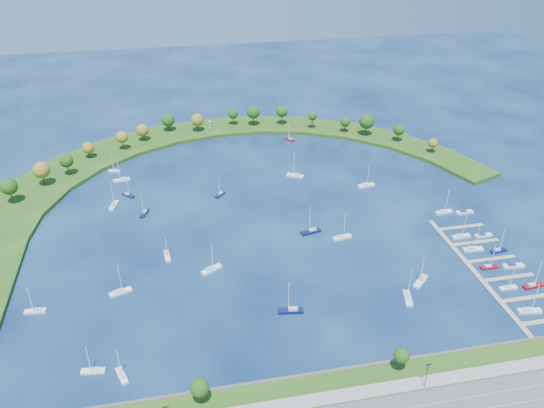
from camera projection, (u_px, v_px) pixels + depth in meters
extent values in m
plane|color=#071840|center=(264.00, 217.00, 266.00)|extent=(700.00, 700.00, 0.00)
cube|color=#474442|center=(322.00, 374.00, 178.48)|extent=(420.00, 1.20, 1.80)
cube|color=gray|center=(331.00, 397.00, 169.18)|extent=(420.00, 5.00, 0.12)
cylinder|color=#382314|center=(200.00, 397.00, 166.12)|extent=(0.56, 0.56, 5.25)
sphere|color=#1C4A12|center=(200.00, 388.00, 164.21)|extent=(6.00, 6.00, 6.00)
cylinder|color=#382314|center=(400.00, 365.00, 177.21)|extent=(0.56, 0.56, 5.60)
sphere|color=#1C4A12|center=(402.00, 356.00, 175.29)|extent=(5.20, 5.20, 5.20)
cylinder|color=black|center=(426.00, 376.00, 170.17)|extent=(0.24, 0.24, 10.00)
cube|color=#204913|center=(21.00, 202.00, 276.99)|extent=(50.23, 54.30, 2.00)
cube|color=#204913|center=(59.00, 176.00, 302.47)|extent=(54.07, 56.09, 2.00)
cube|color=#204913|center=(100.00, 156.00, 325.33)|extent=(55.20, 54.07, 2.00)
cube|color=#204913|center=(144.00, 141.00, 344.23)|extent=(53.65, 48.47, 2.00)
cube|color=#204913|center=(189.00, 132.00, 358.08)|extent=(49.62, 39.75, 2.00)
cube|color=#204913|center=(234.00, 126.00, 366.08)|extent=(44.32, 29.96, 2.00)
cube|color=#204913|center=(280.00, 125.00, 367.76)|extent=(49.49, 38.05, 2.00)
cube|color=#204913|center=(325.00, 128.00, 363.04)|extent=(51.13, 44.12, 2.00)
cube|color=#204913|center=(371.00, 136.00, 352.18)|extent=(49.19, 47.96, 2.00)
cube|color=#204913|center=(415.00, 147.00, 335.81)|extent=(43.90, 49.49, 2.00)
cube|color=#204913|center=(457.00, 165.00, 314.88)|extent=(35.67, 48.74, 2.00)
cylinder|color=#382314|center=(11.00, 196.00, 272.06)|extent=(0.56, 0.56, 7.73)
sphere|color=#1C4A12|center=(9.00, 186.00, 269.28)|extent=(8.55, 8.55, 8.55)
cylinder|color=#382314|center=(43.00, 179.00, 288.72)|extent=(0.56, 0.56, 7.28)
sphere|color=brown|center=(41.00, 170.00, 286.02)|extent=(8.88, 8.88, 8.88)
cylinder|color=#382314|center=(68.00, 169.00, 299.32)|extent=(0.56, 0.56, 7.13)
sphere|color=#1C4A12|center=(66.00, 161.00, 296.80)|extent=(7.46, 7.46, 7.46)
cylinder|color=#382314|center=(89.00, 154.00, 319.18)|extent=(0.56, 0.56, 4.97)
sphere|color=brown|center=(88.00, 148.00, 317.25)|extent=(6.99, 6.99, 6.99)
cylinder|color=#382314|center=(123.00, 144.00, 329.07)|extent=(0.56, 0.56, 6.72)
sphere|color=brown|center=(122.00, 137.00, 326.68)|extent=(7.23, 7.23, 7.23)
cylinder|color=#382314|center=(143.00, 137.00, 341.29)|extent=(0.56, 0.56, 5.39)
sphere|color=brown|center=(143.00, 130.00, 339.16)|extent=(7.85, 7.85, 7.85)
cylinder|color=#382314|center=(169.00, 127.00, 355.19)|extent=(0.56, 0.56, 5.73)
sphere|color=#1C4A12|center=(168.00, 120.00, 352.90)|extent=(8.62, 8.62, 8.62)
cylinder|color=#382314|center=(198.00, 127.00, 354.62)|extent=(0.56, 0.56, 6.02)
sphere|color=brown|center=(197.00, 120.00, 352.28)|extent=(8.37, 8.37, 8.37)
cylinder|color=#382314|center=(233.00, 120.00, 364.26)|extent=(0.56, 0.56, 6.37)
sphere|color=#1C4A12|center=(233.00, 114.00, 362.01)|extent=(6.60, 6.60, 6.60)
cylinder|color=#382314|center=(253.00, 120.00, 363.09)|extent=(0.56, 0.56, 7.47)
sphere|color=#1C4A12|center=(253.00, 112.00, 360.38)|extent=(8.46, 8.46, 8.46)
cylinder|color=#382314|center=(282.00, 119.00, 364.52)|extent=(0.56, 0.56, 7.55)
sphere|color=#1C4A12|center=(282.00, 112.00, 361.88)|extent=(7.58, 7.58, 7.58)
cylinder|color=#382314|center=(312.00, 123.00, 358.25)|extent=(0.56, 0.56, 7.51)
sphere|color=#1C4A12|center=(312.00, 116.00, 355.79)|extent=(5.90, 5.90, 5.90)
cylinder|color=#382314|center=(345.00, 128.00, 353.52)|extent=(0.56, 0.56, 5.54)
sphere|color=#1C4A12|center=(345.00, 122.00, 351.51)|extent=(6.22, 6.22, 6.22)
cylinder|color=#382314|center=(366.00, 130.00, 348.14)|extent=(0.56, 0.56, 7.45)
sphere|color=#1C4A12|center=(367.00, 122.00, 345.34)|extent=(9.48, 9.48, 9.48)
cylinder|color=#382314|center=(398.00, 137.00, 340.15)|extent=(0.56, 0.56, 6.24)
sphere|color=#1C4A12|center=(399.00, 130.00, 337.90)|extent=(6.96, 6.96, 6.96)
cylinder|color=#382314|center=(432.00, 149.00, 325.57)|extent=(0.56, 0.56, 5.07)
sphere|color=brown|center=(433.00, 143.00, 323.73)|extent=(5.79, 5.79, 5.79)
cylinder|color=gray|center=(210.00, 125.00, 360.80)|extent=(2.20, 2.20, 3.94)
cylinder|color=gray|center=(210.00, 122.00, 359.74)|extent=(2.60, 2.60, 0.30)
cube|color=gray|center=(474.00, 271.00, 227.42)|extent=(2.20, 82.00, 0.40)
cube|color=gray|center=(529.00, 298.00, 212.68)|extent=(22.00, 2.00, 0.40)
cube|color=gray|center=(509.00, 277.00, 223.89)|extent=(22.00, 2.00, 0.40)
cylinder|color=#382314|center=(533.00, 274.00, 225.64)|extent=(0.36, 0.36, 1.60)
cube|color=gray|center=(492.00, 259.00, 235.10)|extent=(22.00, 2.00, 0.40)
cylinder|color=#382314|center=(515.00, 256.00, 236.85)|extent=(0.36, 0.36, 1.60)
cube|color=gray|center=(476.00, 242.00, 246.32)|extent=(22.00, 2.00, 0.40)
cylinder|color=#382314|center=(498.00, 239.00, 248.07)|extent=(0.36, 0.36, 1.60)
cube|color=gray|center=(462.00, 227.00, 257.53)|extent=(22.00, 2.00, 0.40)
cylinder|color=#382314|center=(483.00, 224.00, 259.28)|extent=(0.36, 0.36, 1.60)
cube|color=white|center=(121.00, 292.00, 215.40)|extent=(9.18, 5.32, 1.06)
cube|color=#BABABF|center=(118.00, 291.00, 214.55)|extent=(3.50, 2.68, 0.74)
cylinder|color=silver|center=(120.00, 278.00, 212.46)|extent=(0.32, 0.32, 11.96)
cube|color=white|center=(115.00, 171.00, 309.02)|extent=(7.20, 3.99, 0.83)
cube|color=#BABABF|center=(116.00, 170.00, 308.60)|extent=(2.73, 2.04, 0.58)
cylinder|color=silver|center=(112.00, 163.00, 306.53)|extent=(0.32, 0.32, 9.37)
cube|color=#0A1544|center=(311.00, 232.00, 253.46)|extent=(9.91, 4.52, 1.15)
cube|color=#BABABF|center=(313.00, 230.00, 253.30)|extent=(3.65, 2.50, 0.80)
cylinder|color=silver|center=(310.00, 219.00, 249.70)|extent=(0.32, 0.32, 12.92)
cube|color=white|center=(93.00, 371.00, 179.99)|extent=(8.15, 3.25, 0.95)
cube|color=#BABABF|center=(95.00, 369.00, 179.63)|extent=(2.95, 1.91, 0.67)
cylinder|color=silver|center=(88.00, 358.00, 177.05)|extent=(0.32, 0.32, 10.70)
cube|color=maroon|center=(289.00, 140.00, 348.00)|extent=(6.36, 7.31, 0.91)
cube|color=#BABABF|center=(290.00, 139.00, 347.18)|extent=(2.81, 3.02, 0.64)
cylinder|color=silver|center=(289.00, 131.00, 345.55)|extent=(0.32, 0.32, 10.27)
cube|color=white|center=(408.00, 298.00, 212.09)|extent=(4.76, 9.56, 1.11)
cube|color=#BABABF|center=(408.00, 298.00, 210.83)|extent=(2.54, 3.57, 0.77)
cylinder|color=silver|center=(410.00, 283.00, 209.35)|extent=(0.32, 0.32, 12.43)
cube|color=white|center=(35.00, 311.00, 205.68)|extent=(8.03, 2.80, 0.95)
cube|color=#BABABF|center=(37.00, 309.00, 205.36)|extent=(2.87, 1.75, 0.66)
cylinder|color=silver|center=(30.00, 299.00, 202.72)|extent=(0.32, 0.32, 10.65)
cube|color=white|center=(366.00, 185.00, 293.49)|extent=(9.57, 4.05, 1.11)
cube|color=#BABABF|center=(365.00, 184.00, 292.74)|extent=(3.49, 2.31, 0.78)
cylinder|color=silver|center=(368.00, 174.00, 290.32)|extent=(0.32, 0.32, 12.52)
cube|color=white|center=(167.00, 256.00, 236.75)|extent=(2.90, 8.25, 0.97)
cube|color=#BABABF|center=(167.00, 253.00, 237.02)|extent=(1.81, 2.95, 0.68)
cylinder|color=silver|center=(166.00, 246.00, 233.25)|extent=(0.32, 0.32, 10.92)
cube|color=#0A1544|center=(220.00, 195.00, 284.68)|extent=(6.05, 6.94, 0.87)
cube|color=#BABABF|center=(221.00, 193.00, 284.88)|extent=(2.68, 2.87, 0.61)
cylinder|color=silver|center=(219.00, 186.00, 281.58)|extent=(0.32, 0.32, 9.76)
cube|color=white|center=(421.00, 281.00, 221.26)|extent=(8.66, 8.35, 1.13)
cube|color=#BABABF|center=(422.00, 278.00, 221.44)|extent=(3.66, 3.60, 0.79)
cylinder|color=silver|center=(422.00, 269.00, 217.28)|extent=(0.32, 0.32, 12.70)
cube|color=#0A1544|center=(128.00, 196.00, 283.95)|extent=(6.66, 6.57, 0.88)
cube|color=#BABABF|center=(127.00, 194.00, 283.92)|extent=(2.83, 2.81, 0.61)
cylinder|color=silver|center=(128.00, 187.00, 280.99)|extent=(0.32, 0.32, 9.87)
cube|color=#0A1544|center=(290.00, 311.00, 205.65)|extent=(9.97, 4.08, 1.16)
cube|color=#BABABF|center=(293.00, 309.00, 205.21)|extent=(3.63, 2.37, 0.81)
cylinder|color=silver|center=(289.00, 296.00, 202.07)|extent=(0.32, 0.32, 13.06)
cube|color=white|center=(114.00, 205.00, 274.77)|extent=(4.74, 9.41, 1.09)
cube|color=#BABABF|center=(113.00, 205.00, 273.53)|extent=(2.52, 3.52, 0.76)
cylinder|color=silver|center=(112.00, 193.00, 272.08)|extent=(0.32, 0.32, 12.24)
cube|color=#0A1544|center=(144.00, 213.00, 268.07)|extent=(4.87, 8.19, 0.95)
cube|color=#BABABF|center=(145.00, 211.00, 268.35)|extent=(2.43, 3.14, 0.66)
cylinder|color=silver|center=(143.00, 204.00, 264.63)|extent=(0.32, 0.32, 10.68)
cube|color=white|center=(295.00, 176.00, 303.55)|extent=(9.51, 7.39, 1.15)
cube|color=#BABABF|center=(297.00, 174.00, 302.76)|extent=(3.83, 3.38, 0.80)
cylinder|color=silver|center=(294.00, 164.00, 300.28)|extent=(0.32, 0.32, 12.92)
cube|color=white|center=(122.00, 376.00, 178.23)|extent=(4.60, 7.97, 0.92)
cube|color=#BABABF|center=(122.00, 376.00, 177.27)|extent=(2.32, 3.04, 0.65)
cylinder|color=silver|center=(119.00, 362.00, 175.87)|extent=(0.32, 0.32, 10.38)
cube|color=white|center=(122.00, 180.00, 299.07)|extent=(9.29, 3.78, 1.08)
cube|color=#BABABF|center=(123.00, 178.00, 298.87)|extent=(3.38, 2.20, 0.76)
cylinder|color=silver|center=(118.00, 169.00, 295.55)|extent=(0.32, 0.32, 12.19)
cube|color=white|center=(212.00, 269.00, 228.21)|extent=(9.37, 6.96, 1.12)
cube|color=#BABABF|center=(210.00, 269.00, 227.20)|extent=(3.74, 3.23, 0.78)
cylinder|color=silver|center=(212.00, 255.00, 225.22)|extent=(0.32, 0.32, 12.59)
cube|color=white|center=(342.00, 237.00, 249.47)|extent=(9.04, 3.94, 1.05)
cube|color=#BABABF|center=(341.00, 236.00, 248.75)|extent=(3.32, 2.22, 0.74)
cylinder|color=silver|center=(345.00, 225.00, 246.48)|extent=(0.32, 0.32, 11.81)
cube|color=white|center=(529.00, 311.00, 205.69)|extent=(9.23, 3.82, 1.07)
cube|color=#BABABF|center=(528.00, 309.00, 205.19)|extent=(3.36, 2.20, 0.75)
cylinder|color=silver|center=(535.00, 297.00, 202.43)|extent=(0.32, 0.32, 12.09)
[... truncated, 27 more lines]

